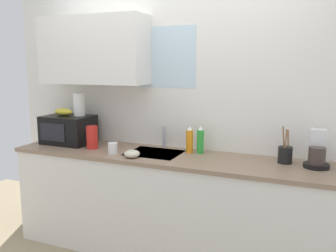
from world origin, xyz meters
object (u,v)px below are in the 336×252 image
Objects in this scene: microwave at (68,130)px; banana_bunch at (64,112)px; dish_soap_bottle_orange at (190,140)px; mug_white at (113,148)px; utensil_crock at (285,154)px; coffee_maker at (317,153)px; cereal_canister at (92,137)px; paper_towel_roll at (79,104)px; small_bowl at (132,154)px; dish_soap_bottle_green at (200,140)px.

microwave is 0.18m from banana_bunch.
dish_soap_bottle_orange is 0.67m from mug_white.
banana_bunch is 2.11× the size of mug_white.
banana_bunch is at bearing -178.07° from utensil_crock.
coffee_maker reaches higher than microwave.
cereal_canister is at bearing 161.84° from mug_white.
paper_towel_roll is 1.69× the size of small_bowl.
microwave is 0.65m from mug_white.
mug_white is 0.32× the size of utensil_crock.
utensil_crock is at bearing 2.03° from microwave.
dish_soap_bottle_orange is 0.98× the size of dish_soap_bottle_green.
dish_soap_bottle_orange is at bearing 25.77° from mug_white.
banana_bunch is 0.45m from cereal_canister.
coffee_maker is (2.30, 0.06, -0.20)m from banana_bunch.
utensil_crock reaches higher than coffee_maker.
paper_towel_roll is (0.10, 0.05, 0.24)m from microwave.
banana_bunch is (-0.05, 0.00, 0.17)m from microwave.
dish_soap_bottle_green is 0.82× the size of utensil_crock.
coffee_maker is 0.94m from dish_soap_bottle_green.
coffee_maker is 1.45m from small_bowl.
cereal_canister is at bearing -167.25° from dish_soap_bottle_green.
mug_white is (-1.63, -0.25, -0.06)m from coffee_maker.
microwave is 4.84× the size of mug_white.
dish_soap_bottle_orange is 1.81× the size of small_bowl.
coffee_maker is 1.03m from dish_soap_bottle_orange.
paper_towel_roll is 0.92× the size of dish_soap_bottle_green.
small_bowl is (0.73, -0.30, -0.35)m from paper_towel_roll.
banana_bunch reaches higher than microwave.
paper_towel_roll is at bearing -179.41° from utensil_crock.
small_bowl is at bearing -16.88° from cereal_canister.
banana_bunch reaches higher than dish_soap_bottle_orange.
utensil_crock reaches higher than small_bowl.
utensil_crock is at bearing 1.93° from banana_bunch.
dish_soap_bottle_orange is at bearing 42.62° from small_bowl.
small_bowl is at bearing -164.86° from utensil_crock.
microwave is 0.27m from paper_towel_roll.
microwave is 3.54× the size of small_bowl.
dish_soap_bottle_green is at bearing 12.75° from cereal_canister.
coffee_maker is 1.17× the size of dish_soap_bottle_green.
dish_soap_bottle_orange is 0.80m from utensil_crock.
small_bowl is (0.49, -0.15, -0.07)m from cereal_canister.
utensil_crock is (0.71, -0.05, -0.04)m from dish_soap_bottle_green.
cereal_canister is (-0.87, -0.20, -0.01)m from dish_soap_bottle_orange.
dish_soap_bottle_green is 0.99m from cereal_canister.
utensil_crock is (2.07, 0.07, -0.23)m from banana_bunch.
banana_bunch is 0.83× the size of dish_soap_bottle_green.
banana_bunch reaches higher than mug_white.
cereal_canister is 2.18× the size of mug_white.
dish_soap_bottle_green is at bearing 176.34° from coffee_maker.
small_bowl is (-1.18, -0.32, -0.04)m from utensil_crock.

